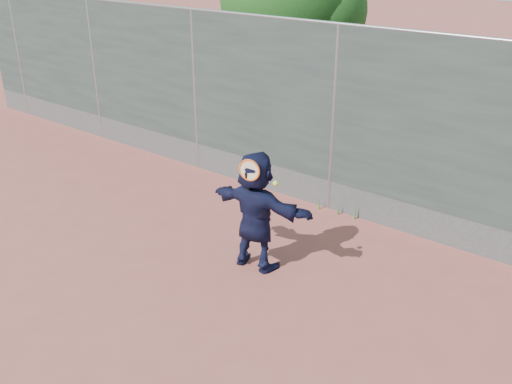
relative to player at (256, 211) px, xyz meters
The scene contains 5 objects.
ground 1.56m from the player, 97.36° to the right, with size 80.00×80.00×0.00m, color #9E4C42.
player is the anchor object (origin of this frame).
fence 2.32m from the player, 94.44° to the left, with size 20.00×0.06×3.03m.
swing_action 0.67m from the player, 66.12° to the right, with size 0.58×0.13×0.51m.
weed_clump 2.19m from the player, 86.55° to the left, with size 0.68×0.07×0.30m.
Camera 1 is at (4.38, -4.03, 4.17)m, focal length 40.00 mm.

